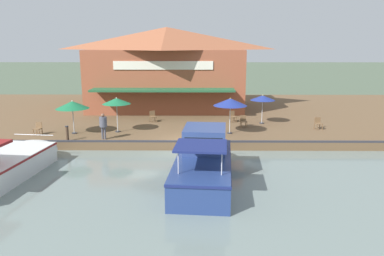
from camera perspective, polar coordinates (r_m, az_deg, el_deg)
The scene contains 18 objects.
ground_plane at distance 23.46m, azimuth -0.50°, elevation -3.64°, with size 220.00×220.00×0.00m, color #4C5B47.
quay_deck at distance 34.09m, azimuth -0.19°, elevation 2.11°, with size 22.00×56.00×0.60m, color brown.
quay_edge_fender at distance 23.38m, azimuth -0.50°, elevation -2.04°, with size 0.20×50.40×0.10m, color #2D2D33.
waterfront_restaurant at distance 35.71m, azimuth -3.83°, elevation 9.22°, with size 10.56×14.47×7.48m.
patio_umbrella_by_entrance at distance 28.93m, azimuth 10.72°, elevation 4.54°, with size 1.86×1.86×2.22m.
patio_umbrella_mid_patio_left at distance 26.46m, azimuth -17.78°, elevation 3.38°, with size 2.22×2.22×2.28m.
patio_umbrella_back_row at distance 26.15m, azimuth -11.43°, elevation 4.04°, with size 1.94×1.94×2.42m.
patio_umbrella_mid_patio_right at distance 25.32m, azimuth 5.85°, elevation 3.96°, with size 2.27×2.27×2.47m.
cafe_chair_far_corner_seat at distance 29.43m, azimuth 6.20°, elevation 1.85°, with size 0.57×0.57×0.85m.
cafe_chair_back_row_seat at distance 27.22m, azimuth -22.41°, elevation 0.03°, with size 0.49×0.49×0.85m.
cafe_chair_mid_patio at distance 27.78m, azimuth 7.85°, elevation 1.14°, with size 0.49×0.49×0.85m.
cafe_chair_facing_river at distance 29.46m, azimuth -5.98°, elevation 1.86°, with size 0.59×0.59×0.85m.
cafe_chair_beside_entrance at distance 28.29m, azimuth 18.68°, elevation 0.79°, with size 0.50×0.50×0.85m.
person_at_quay_edge at distance 24.51m, azimuth -13.39°, elevation 0.72°, with size 0.48×0.48×1.68m.
motorboat_mid_row at distance 21.25m, azimuth -26.75°, elevation -4.86°, with size 8.38×3.83×2.18m.
motorboat_outer_channel at distance 18.73m, azimuth 1.88°, elevation -4.91°, with size 8.44×3.20×2.48m.
mooring_post at distance 24.85m, azimuth -18.48°, elevation -0.76°, with size 0.22×0.22×0.97m.
tree_downstream_bank at distance 41.79m, azimuth -12.83°, elevation 9.55°, with size 4.05×3.86×5.91m.
Camera 1 is at (22.48, 0.39, 6.67)m, focal length 35.00 mm.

